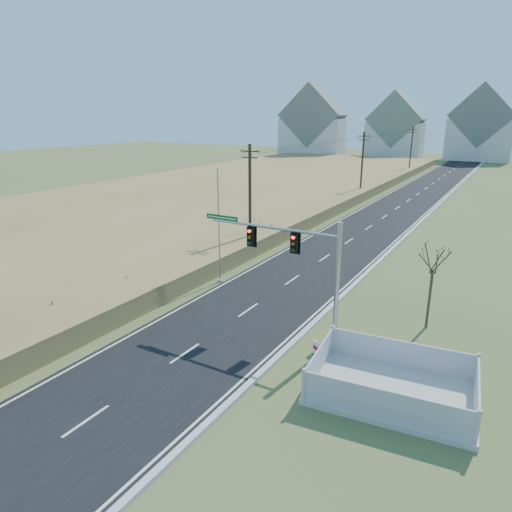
% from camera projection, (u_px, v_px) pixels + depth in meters
% --- Properties ---
extents(ground, '(260.00, 260.00, 0.00)m').
position_uv_depth(ground, '(209.00, 338.00, 24.12)').
color(ground, '#4D5C2C').
rests_on(ground, ground).
extents(road, '(8.00, 180.00, 0.06)m').
position_uv_depth(road, '(415.00, 196.00, 65.27)').
color(road, black).
rests_on(road, ground).
extents(curb, '(0.30, 180.00, 0.18)m').
position_uv_depth(curb, '(446.00, 198.00, 63.25)').
color(curb, '#B2AFA8').
rests_on(curb, ground).
extents(reed_marsh, '(38.00, 110.00, 1.30)m').
position_uv_depth(reed_marsh, '(236.00, 188.00, 68.43)').
color(reed_marsh, '#A37C49').
rests_on(reed_marsh, ground).
extents(utility_pole_near, '(1.80, 0.26, 9.00)m').
position_uv_depth(utility_pole_near, '(250.00, 197.00, 38.20)').
color(utility_pole_near, '#422D1E').
rests_on(utility_pole_near, ground).
extents(utility_pole_mid, '(1.80, 0.26, 9.00)m').
position_uv_depth(utility_pole_mid, '(362.00, 164.00, 62.89)').
color(utility_pole_mid, '#422D1E').
rests_on(utility_pole_mid, ground).
extents(utility_pole_far, '(1.80, 0.26, 9.00)m').
position_uv_depth(utility_pole_far, '(411.00, 150.00, 87.59)').
color(utility_pole_far, '#422D1E').
rests_on(utility_pole_far, ground).
extents(condo_nw, '(17.69, 13.38, 19.05)m').
position_uv_depth(condo_nw, '(313.00, 128.00, 122.47)').
color(condo_nw, silver).
rests_on(condo_nw, ground).
extents(condo_nnw, '(14.93, 11.17, 17.03)m').
position_uv_depth(condo_nnw, '(395.00, 131.00, 119.63)').
color(condo_nnw, silver).
rests_on(condo_nnw, ground).
extents(condo_n, '(15.27, 10.20, 18.54)m').
position_uv_depth(condo_n, '(481.00, 129.00, 113.07)').
color(condo_n, silver).
rests_on(condo_n, ground).
extents(traffic_signal_mast, '(8.10, 0.55, 6.44)m').
position_uv_depth(traffic_signal_mast, '(304.00, 264.00, 23.13)').
color(traffic_signal_mast, '#9EA0A5').
rests_on(traffic_signal_mast, ground).
extents(fence_enclosure, '(7.08, 5.19, 1.53)m').
position_uv_depth(fence_enclosure, '(391.00, 389.00, 19.14)').
color(fence_enclosure, '#B7B5AD').
rests_on(fence_enclosure, ground).
extents(open_sign, '(0.50, 0.32, 0.68)m').
position_uv_depth(open_sign, '(316.00, 348.00, 22.32)').
color(open_sign, white).
rests_on(open_sign, ground).
extents(flagpole, '(0.36, 0.36, 7.91)m').
position_uv_depth(flagpole, '(219.00, 239.00, 31.23)').
color(flagpole, '#B7B5AD').
rests_on(flagpole, ground).
extents(bare_tree, '(1.90, 1.90, 5.03)m').
position_uv_depth(bare_tree, '(434.00, 258.00, 24.09)').
color(bare_tree, '#4C3F33').
rests_on(bare_tree, ground).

